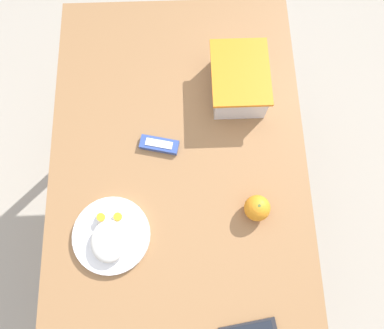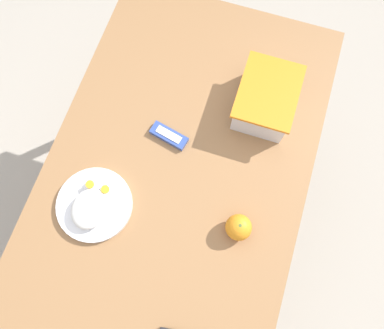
{
  "view_description": "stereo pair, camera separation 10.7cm",
  "coord_description": "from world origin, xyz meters",
  "px_view_note": "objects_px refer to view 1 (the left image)",
  "views": [
    {
      "loc": [
        0.28,
        0.03,
        1.83
      ],
      "look_at": [
        -0.04,
        0.04,
        0.81
      ],
      "focal_mm": 35.0,
      "sensor_mm": 36.0,
      "label": 1
    },
    {
      "loc": [
        0.26,
        0.14,
        1.83
      ],
      "look_at": [
        -0.04,
        0.04,
        0.81
      ],
      "focal_mm": 35.0,
      "sensor_mm": 36.0,
      "label": 2
    }
  ],
  "objects_px": {
    "orange_fruit": "(257,208)",
    "candy_bar": "(159,145)",
    "food_container": "(238,81)",
    "rice_plate": "(111,236)"
  },
  "relations": [
    {
      "from": "orange_fruit",
      "to": "candy_bar",
      "type": "distance_m",
      "value": 0.34
    },
    {
      "from": "food_container",
      "to": "rice_plate",
      "type": "bearing_deg",
      "value": -40.15
    },
    {
      "from": "food_container",
      "to": "rice_plate",
      "type": "distance_m",
      "value": 0.59
    },
    {
      "from": "food_container",
      "to": "rice_plate",
      "type": "relative_size",
      "value": 1.03
    },
    {
      "from": "rice_plate",
      "to": "candy_bar",
      "type": "xyz_separation_m",
      "value": [
        -0.27,
        0.13,
        -0.01
      ]
    },
    {
      "from": "food_container",
      "to": "candy_bar",
      "type": "xyz_separation_m",
      "value": [
        0.18,
        -0.24,
        -0.04
      ]
    },
    {
      "from": "food_container",
      "to": "orange_fruit",
      "type": "relative_size",
      "value": 3.02
    },
    {
      "from": "orange_fruit",
      "to": "rice_plate",
      "type": "bearing_deg",
      "value": -81.34
    },
    {
      "from": "food_container",
      "to": "orange_fruit",
      "type": "bearing_deg",
      "value": 3.86
    },
    {
      "from": "rice_plate",
      "to": "candy_bar",
      "type": "bearing_deg",
      "value": 153.32
    }
  ]
}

